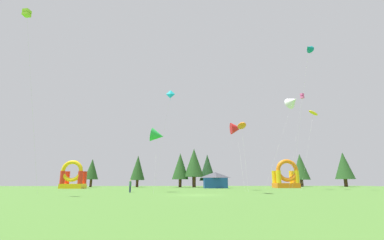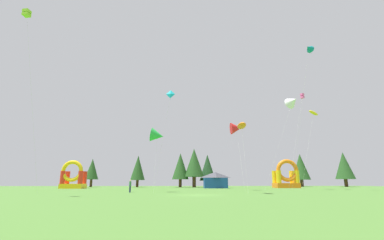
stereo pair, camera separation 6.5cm
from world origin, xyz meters
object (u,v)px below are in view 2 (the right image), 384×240
at_px(kite_green_delta, 157,136).
at_px(festival_tent, 215,180).
at_px(kite_pink_box, 302,96).
at_px(inflatable_yellow_castle, 73,178).
at_px(inflatable_red_slide, 286,178).
at_px(kite_white_delta, 293,101).
at_px(person_near_camera, 130,185).
at_px(kite_teal_delta, 309,48).
at_px(kite_orange_parafoil, 242,126).
at_px(kite_cyan_diamond, 170,95).
at_px(kite_yellow_parafoil, 313,113).
at_px(kite_lime_box, 27,14).
at_px(kite_red_delta, 236,128).

xyz_separation_m(kite_green_delta, festival_tent, (11.59, 21.91, -6.59)).
distance_m(kite_pink_box, inflatable_yellow_castle, 54.91).
distance_m(kite_pink_box, inflatable_red_slide, 19.50).
xyz_separation_m(kite_white_delta, person_near_camera, (-29.77, -11.91, -16.32)).
distance_m(kite_teal_delta, person_near_camera, 41.38).
height_order(kite_green_delta, inflatable_yellow_castle, kite_green_delta).
distance_m(kite_orange_parafoil, inflatable_red_slide, 33.70).
relative_size(kite_cyan_diamond, inflatable_yellow_castle, 3.34).
bearing_deg(kite_orange_parafoil, inflatable_red_slide, 59.57).
bearing_deg(kite_white_delta, inflatable_yellow_castle, 168.28).
xyz_separation_m(kite_teal_delta, kite_pink_box, (3.57, 12.08, -5.80)).
relative_size(kite_yellow_parafoil, kite_pink_box, 0.72).
bearing_deg(inflatable_red_slide, kite_white_delta, -100.68).
bearing_deg(kite_green_delta, kite_lime_box, -142.34).
xyz_separation_m(kite_yellow_parafoil, kite_teal_delta, (-1.91, -4.49, 11.77)).
distance_m(kite_green_delta, kite_cyan_diamond, 17.13).
bearing_deg(festival_tent, inflatable_red_slide, 4.39).
bearing_deg(inflatable_yellow_castle, kite_white_delta, -11.72).
bearing_deg(kite_red_delta, kite_cyan_diamond, 155.71).
height_order(kite_teal_delta, kite_lime_box, kite_teal_delta).
relative_size(kite_white_delta, kite_pink_box, 0.87).
height_order(kite_red_delta, kite_yellow_parafoil, kite_yellow_parafoil).
xyz_separation_m(kite_red_delta, person_near_camera, (-17.33, -8.76, -10.03)).
relative_size(kite_red_delta, inflatable_red_slide, 1.85).
bearing_deg(kite_white_delta, festival_tent, 142.58).
xyz_separation_m(kite_white_delta, inflatable_yellow_castle, (-46.06, 9.55, -15.22)).
distance_m(kite_pink_box, kite_green_delta, 38.57).
bearing_deg(festival_tent, person_near_camera, -123.15).
distance_m(kite_orange_parafoil, festival_tent, 28.12).
xyz_separation_m(inflatable_yellow_castle, inflatable_red_slide, (48.42, 2.97, 0.19)).
relative_size(kite_cyan_diamond, kite_orange_parafoil, 2.12).
distance_m(kite_pink_box, person_near_camera, 44.78).
xyz_separation_m(kite_white_delta, kite_orange_parafoil, (-14.38, -15.97, -8.44)).
bearing_deg(kite_pink_box, kite_red_delta, -149.88).
distance_m(inflatable_yellow_castle, inflatable_red_slide, 48.52).
bearing_deg(kite_pink_box, kite_green_delta, -150.52).
distance_m(kite_pink_box, kite_lime_box, 55.27).
xyz_separation_m(kite_green_delta, kite_orange_parafoil, (11.88, -5.28, 0.55)).
bearing_deg(person_near_camera, kite_white_delta, -120.47).
xyz_separation_m(kite_pink_box, inflatable_yellow_castle, (-51.58, 2.28, -18.70)).
relative_size(kite_yellow_parafoil, inflatable_yellow_castle, 2.60).
height_order(kite_lime_box, kite_green_delta, kite_lime_box).
xyz_separation_m(kite_teal_delta, person_near_camera, (-31.73, -7.11, -25.60)).
xyz_separation_m(kite_white_delta, kite_teal_delta, (1.95, -4.81, 9.28)).
relative_size(kite_white_delta, kite_orange_parafoil, 1.99).
height_order(kite_white_delta, kite_pink_box, kite_pink_box).
distance_m(kite_red_delta, kite_white_delta, 14.30).
xyz_separation_m(kite_yellow_parafoil, festival_tent, (-18.53, 11.54, -13.09)).
bearing_deg(person_near_camera, festival_tent, -85.43).
xyz_separation_m(kite_teal_delta, kite_orange_parafoil, (-16.33, -11.17, -17.71)).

